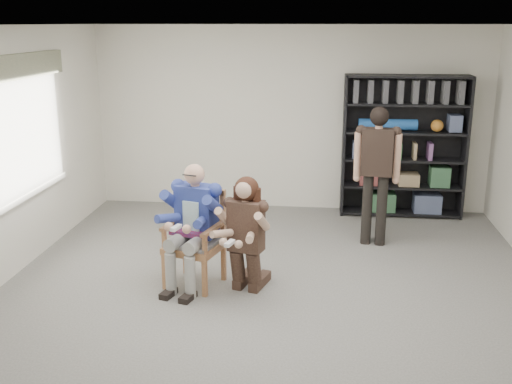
% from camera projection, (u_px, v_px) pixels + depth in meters
% --- Properties ---
extents(room_shell, '(6.00, 7.00, 2.80)m').
position_uv_depth(room_shell, '(270.00, 175.00, 5.80)').
color(room_shell, white).
rests_on(room_shell, ground).
extents(floor, '(6.00, 7.00, 0.01)m').
position_uv_depth(floor, '(269.00, 306.00, 6.18)').
color(floor, '#62605B').
rests_on(floor, ground).
extents(window_left, '(0.16, 2.00, 1.75)m').
position_uv_depth(window_left, '(27.00, 128.00, 7.01)').
color(window_left, white).
rests_on(window_left, room_shell).
extents(armchair, '(0.76, 0.74, 1.06)m').
position_uv_depth(armchair, '(194.00, 239.00, 6.55)').
color(armchair, olive).
rests_on(armchair, floor).
extents(seated_man, '(0.80, 0.96, 1.38)m').
position_uv_depth(seated_man, '(193.00, 226.00, 6.51)').
color(seated_man, navy).
rests_on(seated_man, floor).
extents(kneeling_woman, '(0.75, 0.97, 1.27)m').
position_uv_depth(kneeling_woman, '(245.00, 237.00, 6.35)').
color(kneeling_woman, '#321E1A').
rests_on(kneeling_woman, floor).
extents(bookshelf, '(1.80, 0.38, 2.10)m').
position_uv_depth(bookshelf, '(404.00, 147.00, 8.85)').
color(bookshelf, black).
rests_on(bookshelf, floor).
extents(standing_man, '(0.59, 0.38, 1.81)m').
position_uv_depth(standing_man, '(376.00, 178.00, 7.68)').
color(standing_man, black).
rests_on(standing_man, floor).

